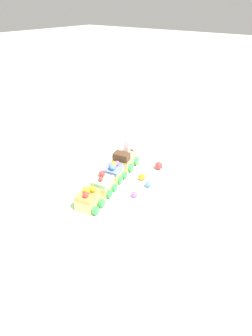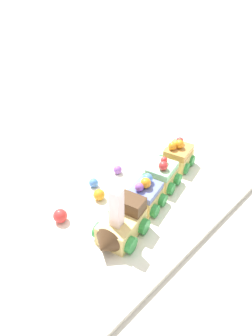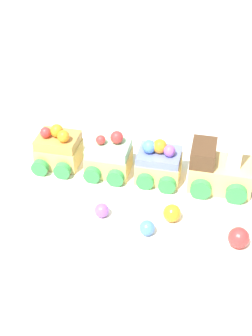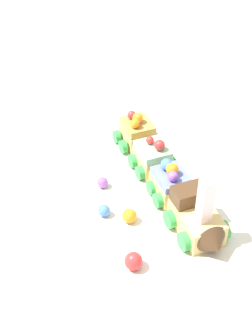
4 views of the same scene
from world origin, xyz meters
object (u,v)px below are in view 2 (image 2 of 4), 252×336
(cake_train_locomotive, at_px, (120,225))
(gumball_purple, at_px, (118,170))
(cake_car_blueberry, at_px, (145,195))
(cake_car_mint, at_px, (161,175))
(cake_car_caramel, at_px, (176,156))
(gumball_red, at_px, (60,216))
(gumball_orange, at_px, (99,195))
(gumball_blue, at_px, (94,183))

(cake_train_locomotive, distance_m, gumball_purple, 0.19)
(cake_car_blueberry, height_order, cake_car_mint, cake_car_mint)
(cake_car_blueberry, height_order, cake_car_caramel, cake_car_caramel)
(cake_car_mint, xyz_separation_m, gumball_red, (0.22, -0.07, -0.01))
(cake_car_mint, xyz_separation_m, gumball_orange, (0.13, -0.06, -0.01))
(cake_car_caramel, height_order, gumball_orange, cake_car_caramel)
(cake_car_blueberry, height_order, gumball_blue, cake_car_blueberry)
(gumball_purple, distance_m, gumball_orange, 0.10)
(cake_car_blueberry, bearing_deg, gumball_purple, -121.23)
(gumball_blue, bearing_deg, cake_car_blueberry, 105.53)
(cake_train_locomotive, bearing_deg, gumball_orange, -126.33)
(gumball_red, relative_size, gumball_blue, 1.33)
(cake_car_blueberry, distance_m, gumball_blue, 0.12)
(gumball_orange, bearing_deg, cake_train_locomotive, 66.84)
(cake_train_locomotive, relative_size, gumball_orange, 5.07)
(cake_car_mint, distance_m, gumball_orange, 0.14)
(gumball_purple, xyz_separation_m, gumball_orange, (0.09, 0.03, 0.00))
(gumball_red, xyz_separation_m, gumball_blue, (-0.11, -0.03, -0.00))
(cake_car_caramel, relative_size, gumball_blue, 4.15)
(cake_train_locomotive, distance_m, cake_car_caramel, 0.26)
(gumball_orange, bearing_deg, gumball_blue, -116.93)
(cake_car_caramel, distance_m, gumball_red, 0.31)
(cake_train_locomotive, relative_size, gumball_blue, 5.94)
(cake_car_mint, bearing_deg, cake_car_blueberry, -0.38)
(cake_car_caramel, bearing_deg, gumball_purple, -46.17)
(cake_car_blueberry, bearing_deg, gumball_red, -44.05)
(cake_car_caramel, bearing_deg, cake_car_blueberry, -0.00)
(cake_car_caramel, bearing_deg, cake_car_mint, 0.35)
(cake_car_blueberry, height_order, gumball_red, cake_car_blueberry)
(cake_train_locomotive, relative_size, gumball_purple, 6.12)
(cake_car_blueberry, height_order, gumball_orange, cake_car_blueberry)
(gumball_purple, bearing_deg, cake_car_caramel, 146.99)
(cake_train_locomotive, height_order, gumball_orange, cake_train_locomotive)
(cake_car_blueberry, bearing_deg, cake_car_mint, 179.62)
(gumball_blue, bearing_deg, gumball_red, 15.19)
(cake_car_blueberry, relative_size, gumball_purple, 4.27)
(gumball_red, bearing_deg, cake_car_blueberry, 149.12)
(gumball_purple, bearing_deg, cake_car_blueberry, 71.94)
(cake_train_locomotive, distance_m, gumball_red, 0.12)
(gumball_purple, relative_size, gumball_red, 0.73)
(gumball_blue, bearing_deg, gumball_orange, 63.07)
(cake_car_mint, bearing_deg, cake_train_locomotive, -0.08)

